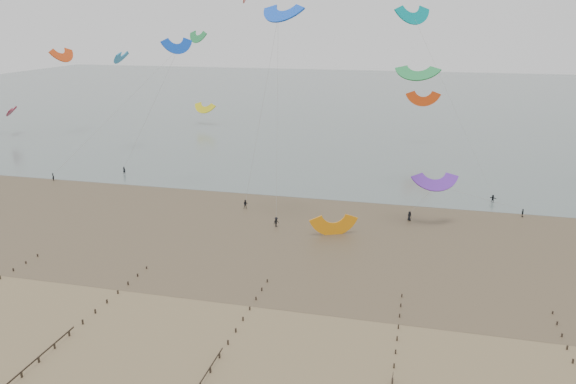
# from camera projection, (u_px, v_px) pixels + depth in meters

# --- Properties ---
(ground) EXTENTS (500.00, 500.00, 0.00)m
(ground) POSITION_uv_depth(u_px,v_px,m) (207.00, 323.00, 66.06)
(ground) COLOR brown
(ground) RESTS_ON ground
(sea_and_shore) EXTENTS (500.00, 665.00, 0.03)m
(sea_and_shore) POSITION_uv_depth(u_px,v_px,m) (258.00, 222.00, 98.92)
(sea_and_shore) COLOR #475654
(sea_and_shore) RESTS_ON ground
(kitesurfer_lead) EXTENTS (0.76, 0.68, 1.75)m
(kitesurfer_lead) POSITION_uv_depth(u_px,v_px,m) (53.00, 177.00, 124.09)
(kitesurfer_lead) COLOR black
(kitesurfer_lead) RESTS_ON ground
(kitesurfers) EXTENTS (133.69, 25.90, 1.77)m
(kitesurfers) POSITION_uv_depth(u_px,v_px,m) (401.00, 210.00, 102.81)
(kitesurfers) COLOR black
(kitesurfers) RESTS_ON ground
(grounded_kite) EXTENTS (8.31, 7.55, 3.72)m
(grounded_kite) POSITION_uv_depth(u_px,v_px,m) (333.00, 235.00, 93.18)
(grounded_kite) COLOR orange
(grounded_kite) RESTS_ON ground
(kites_airborne) EXTENTS (247.99, 114.63, 41.73)m
(kites_airborne) POSITION_uv_depth(u_px,v_px,m) (306.00, 74.00, 143.83)
(kites_airborne) COLOR #FA54C6
(kites_airborne) RESTS_ON ground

